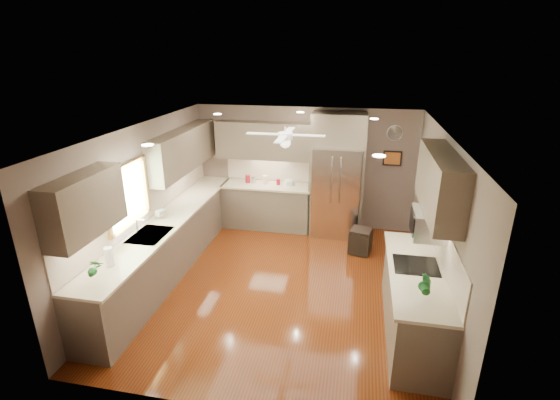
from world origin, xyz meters
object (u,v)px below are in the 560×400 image
(canister_b, at_px, (254,180))
(soap_bottle, at_px, (161,212))
(canister_c, at_px, (265,180))
(refrigerator, at_px, (337,177))
(microwave, at_px, (429,224))
(potted_plant_right, at_px, (425,285))
(paper_towel, at_px, (109,257))
(potted_plant_left, at_px, (93,268))
(bowl, at_px, (289,185))
(canister_a, at_px, (248,179))
(stool, at_px, (360,241))
(canister_d, at_px, (278,182))

(canister_b, relative_size, soap_bottle, 0.67)
(canister_c, relative_size, refrigerator, 0.07)
(soap_bottle, distance_m, microwave, 4.16)
(potted_plant_right, bearing_deg, paper_towel, -179.02)
(refrigerator, bearing_deg, paper_towel, -126.24)
(potted_plant_left, bearing_deg, canister_c, 73.62)
(canister_b, relative_size, bowl, 0.59)
(potted_plant_left, distance_m, bowl, 4.35)
(canister_a, distance_m, potted_plant_right, 4.76)
(potted_plant_left, height_order, microwave, microwave)
(canister_c, height_order, stool, canister_c)
(canister_c, relative_size, potted_plant_right, 0.56)
(microwave, bearing_deg, potted_plant_left, -162.53)
(soap_bottle, bearing_deg, potted_plant_right, -21.25)
(canister_b, bearing_deg, paper_towel, -104.34)
(potted_plant_right, relative_size, paper_towel, 1.13)
(canister_c, bearing_deg, refrigerator, -3.12)
(canister_a, xyz_separation_m, paper_towel, (-0.81, -3.71, 0.06))
(canister_c, height_order, refrigerator, refrigerator)
(canister_b, bearing_deg, potted_plant_right, -51.17)
(refrigerator, relative_size, stool, 5.33)
(canister_c, height_order, soap_bottle, soap_bottle)
(canister_a, relative_size, canister_b, 1.18)
(canister_b, relative_size, refrigerator, 0.06)
(potted_plant_left, bearing_deg, refrigerator, 56.10)
(soap_bottle, relative_size, paper_towel, 0.76)
(canister_a, relative_size, stool, 0.35)
(canister_a, height_order, potted_plant_right, potted_plant_right)
(refrigerator, bearing_deg, bowl, 177.79)
(canister_c, relative_size, stool, 0.37)
(canister_b, relative_size, potted_plant_right, 0.45)
(refrigerator, xyz_separation_m, microwave, (1.33, -2.71, 0.29))
(canister_c, distance_m, refrigerator, 1.49)
(canister_d, height_order, potted_plant_left, potted_plant_left)
(canister_c, distance_m, microwave, 3.98)
(bowl, bearing_deg, refrigerator, -2.21)
(potted_plant_left, relative_size, paper_towel, 1.24)
(canister_d, bearing_deg, refrigerator, -3.36)
(canister_b, height_order, canister_c, canister_c)
(canister_c, xyz_separation_m, potted_plant_left, (-1.19, -4.04, 0.08))
(microwave, height_order, stool, microwave)
(canister_a, bearing_deg, microwave, -41.31)
(potted_plant_left, distance_m, paper_towel, 0.33)
(soap_bottle, xyz_separation_m, bowl, (1.80, 2.06, -0.07))
(potted_plant_left, relative_size, stool, 0.72)
(potted_plant_right, bearing_deg, canister_b, 128.83)
(microwave, bearing_deg, refrigerator, 116.09)
(soap_bottle, relative_size, bowl, 0.87)
(canister_d, bearing_deg, stool, -26.98)
(soap_bottle, distance_m, potted_plant_left, 1.95)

